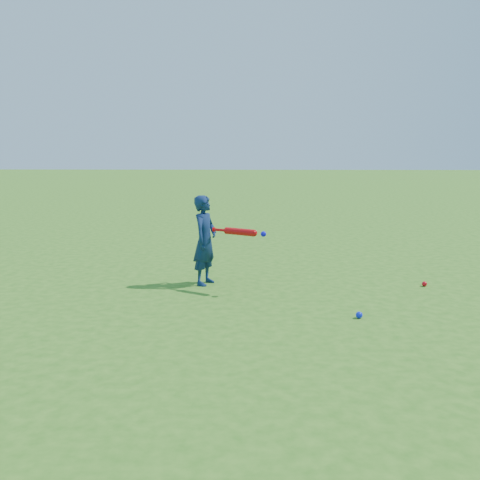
{
  "coord_description": "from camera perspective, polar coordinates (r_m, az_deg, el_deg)",
  "views": [
    {
      "loc": [
        0.78,
        -6.32,
        1.62
      ],
      "look_at": [
        0.58,
        -0.18,
        0.59
      ],
      "focal_mm": 40.0,
      "sensor_mm": 36.0,
      "label": 1
    }
  ],
  "objects": [
    {
      "name": "ground_ball_red",
      "position": [
        6.86,
        19.07,
        -4.44
      ],
      "size": [
        0.06,
        0.06,
        0.06
      ],
      "primitive_type": "sphere",
      "color": "red",
      "rests_on": "ground"
    },
    {
      "name": "ground",
      "position": [
        6.57,
        -4.99,
        -4.82
      ],
      "size": [
        80.0,
        80.0,
        0.0
      ],
      "primitive_type": "plane",
      "color": "#326E1A",
      "rests_on": "ground"
    },
    {
      "name": "ground_ball_blue",
      "position": [
        5.41,
        12.59,
        -7.81
      ],
      "size": [
        0.07,
        0.07,
        0.07
      ],
      "primitive_type": "sphere",
      "color": "#0D20E7",
      "rests_on": "ground"
    },
    {
      "name": "child",
      "position": [
        6.5,
        -3.75,
        -0.03
      ],
      "size": [
        0.38,
        0.46,
        1.09
      ],
      "primitive_type": "imported",
      "rotation": [
        0.0,
        0.0,
        1.22
      ],
      "color": "#10234C",
      "rests_on": "ground"
    },
    {
      "name": "bat_swing",
      "position": [
        6.14,
        0.22,
        0.86
      ],
      "size": [
        0.64,
        0.39,
        0.08
      ],
      "rotation": [
        0.0,
        0.0,
        -0.52
      ],
      "color": "red",
      "rests_on": "ground"
    }
  ]
}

